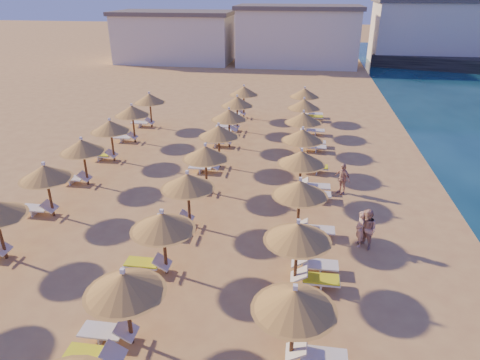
% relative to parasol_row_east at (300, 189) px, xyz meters
% --- Properties ---
extents(ground, '(220.00, 220.00, 0.00)m').
position_rel_parasol_row_east_xyz_m(ground, '(-2.59, -1.71, -2.11)').
color(ground, tan).
rests_on(ground, ground).
extents(hotel_blocks, '(49.38, 12.00, 8.10)m').
position_rel_parasol_row_east_xyz_m(hotel_blocks, '(0.32, 43.83, 1.59)').
color(hotel_blocks, silver).
rests_on(hotel_blocks, ground).
extents(parasol_row_east, '(2.30, 36.02, 2.63)m').
position_rel_parasol_row_east_xyz_m(parasol_row_east, '(0.00, 0.00, 0.00)').
color(parasol_row_east, brown).
rests_on(parasol_row_east, ground).
extents(parasol_row_west, '(2.30, 36.02, 2.63)m').
position_rel_parasol_row_east_xyz_m(parasol_row_west, '(-4.64, 0.00, 0.00)').
color(parasol_row_west, brown).
rests_on(parasol_row_west, ground).
extents(parasol_row_inland, '(2.30, 25.90, 2.63)m').
position_rel_parasol_row_east_xyz_m(parasol_row_inland, '(-11.03, 1.69, 0.00)').
color(parasol_row_inland, brown).
rests_on(parasol_row_inland, ground).
extents(loungers, '(14.11, 35.27, 0.66)m').
position_rel_parasol_row_east_xyz_m(loungers, '(-4.09, 0.25, -1.77)').
color(loungers, silver).
rests_on(loungers, ground).
extents(beachgoer_b, '(0.98, 1.04, 1.69)m').
position_rel_parasol_row_east_xyz_m(beachgoer_b, '(2.70, -0.60, -1.27)').
color(beachgoer_b, tan).
rests_on(beachgoer_b, ground).
extents(beachgoer_c, '(0.95, 0.94, 1.61)m').
position_rel_parasol_row_east_xyz_m(beachgoer_c, '(2.08, 4.31, -1.31)').
color(beachgoer_c, tan).
rests_on(beachgoer_c, ground).
extents(beachgoer_a, '(0.46, 0.61, 1.53)m').
position_rel_parasol_row_east_xyz_m(beachgoer_a, '(2.47, -0.45, -1.35)').
color(beachgoer_a, tan).
rests_on(beachgoer_a, ground).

